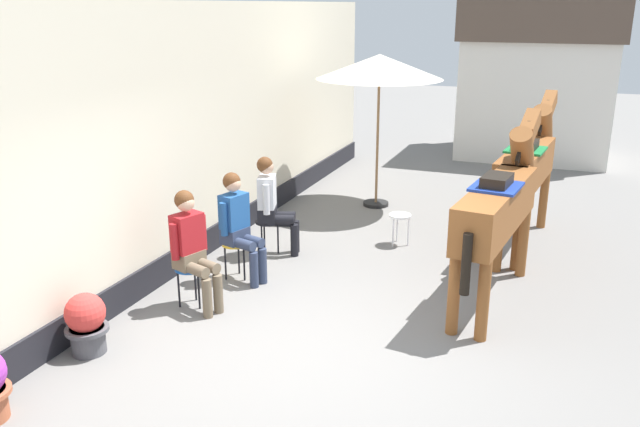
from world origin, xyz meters
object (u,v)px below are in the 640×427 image
saddled_horse_near (499,205)px  seated_visitor_near (192,244)px  seated_visitor_middle (238,221)px  satchel_bag (283,219)px  spare_stool_white (400,218)px  seated_visitor_far (272,201)px  cafe_parasol (380,68)px  saddled_horse_far (527,166)px  flower_planter_inner_near (86,322)px

saddled_horse_near → seated_visitor_near: bearing=-154.8°
seated_visitor_middle → satchel_bag: 2.28m
seated_visitor_middle → spare_stool_white: size_ratio=3.02×
seated_visitor_near → seated_visitor_far: bearing=86.6°
seated_visitor_near → cafe_parasol: 4.96m
spare_stool_white → satchel_bag: bearing=174.6°
spare_stool_white → cafe_parasol: bearing=116.3°
seated_visitor_middle → saddled_horse_near: size_ratio=0.46×
seated_visitor_near → saddled_horse_far: bearing=47.3°
seated_visitor_near → satchel_bag: (-0.25, 3.05, -0.68)m
saddled_horse_near → cafe_parasol: cafe_parasol is taller
spare_stool_white → satchel_bag: 1.97m
seated_visitor_near → seated_visitor_middle: same height
cafe_parasol → satchel_bag: cafe_parasol is taller
seated_visitor_near → satchel_bag: 3.14m
seated_visitor_near → saddled_horse_near: bearing=25.2°
flower_planter_inner_near → cafe_parasol: size_ratio=0.25×
seated_visitor_middle → cafe_parasol: (0.71, 3.72, 1.59)m
seated_visitor_far → satchel_bag: seated_visitor_far is taller
seated_visitor_middle → flower_planter_inner_near: size_ratio=2.17×
saddled_horse_far → satchel_bag: 3.77m
saddled_horse_near → spare_stool_white: 2.16m
seated_visitor_near → flower_planter_inner_near: 1.44m
seated_visitor_far → spare_stool_white: 1.89m
seated_visitor_far → cafe_parasol: cafe_parasol is taller
saddled_horse_far → satchel_bag: size_ratio=10.69×
saddled_horse_near → cafe_parasol: bearing=127.0°
saddled_horse_far → flower_planter_inner_near: saddled_horse_far is taller
saddled_horse_near → flower_planter_inner_near: saddled_horse_near is taller
seated_visitor_near → spare_stool_white: size_ratio=3.02×
seated_visitor_near → cafe_parasol: bearing=80.0°
seated_visitor_far → seated_visitor_middle: bearing=-90.3°
seated_visitor_near → saddled_horse_near: size_ratio=0.46×
seated_visitor_far → satchel_bag: (-0.36, 1.17, -0.68)m
flower_planter_inner_near → cafe_parasol: 6.38m
saddled_horse_far → spare_stool_white: size_ratio=6.50×
spare_stool_white → saddled_horse_far: bearing=24.3°
saddled_horse_far → seated_visitor_near: bearing=-132.7°
seated_visitor_near → spare_stool_white: (1.69, 2.87, -0.38)m
cafe_parasol → satchel_bag: bearing=-124.0°
saddled_horse_near → saddled_horse_far: (0.15, 2.11, 0.00)m
seated_visitor_far → spare_stool_white: size_ratio=3.02×
saddled_horse_far → spare_stool_white: (-1.64, -0.74, -0.76)m
seated_visitor_middle → flower_planter_inner_near: 2.31m
spare_stool_white → satchel_bag: spare_stool_white is taller
cafe_parasol → spare_stool_white: (0.87, -1.76, -1.96)m
seated_visitor_middle → flower_planter_inner_near: bearing=-104.2°
seated_visitor_near → satchel_bag: size_ratio=4.96×
spare_stool_white → seated_visitor_near: bearing=-120.4°
seated_visitor_far → saddled_horse_far: 3.67m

